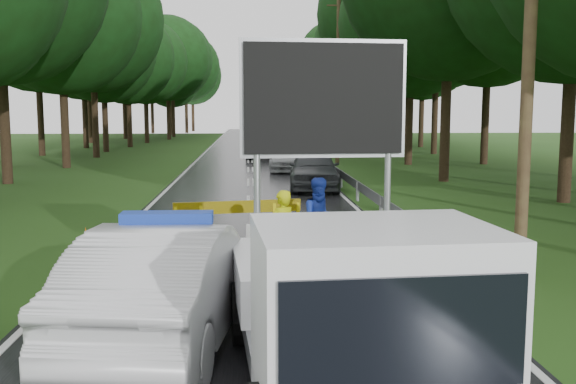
{
  "coord_description": "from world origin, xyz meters",
  "views": [
    {
      "loc": [
        -0.09,
        -10.0,
        3.14
      ],
      "look_at": [
        0.8,
        4.44,
        1.3
      ],
      "focal_mm": 40.0,
      "sensor_mm": 36.0,
      "label": 1
    }
  ],
  "objects": [
    {
      "name": "police_sedan",
      "position": [
        -1.19,
        -1.42,
        0.82
      ],
      "size": [
        2.39,
        5.13,
        1.79
      ],
      "rotation": [
        0.0,
        0.0,
        3.0
      ],
      "color": "silver",
      "rests_on": "ground"
    },
    {
      "name": "cone_right",
      "position": [
        2.4,
        4.5,
        0.32
      ],
      "size": [
        0.31,
        0.31,
        0.65
      ],
      "color": "black",
      "rests_on": "ground"
    },
    {
      "name": "queue_car_third",
      "position": [
        1.07,
        32.86,
        0.82
      ],
      "size": [
        2.78,
        5.93,
        1.64
      ],
      "primitive_type": "imported",
      "rotation": [
        0.0,
        0.0,
        0.01
      ],
      "color": "black",
      "rests_on": "ground"
    },
    {
      "name": "cone_near_left",
      "position": [
        -2.89,
        -1.0,
        0.39
      ],
      "size": [
        0.38,
        0.38,
        0.81
      ],
      "color": "black",
      "rests_on": "ground"
    },
    {
      "name": "ground",
      "position": [
        0.0,
        0.0,
        0.0
      ],
      "size": [
        160.0,
        160.0,
        0.0
      ],
      "primitive_type": "plane",
      "color": "#254413",
      "rests_on": "ground"
    },
    {
      "name": "officer",
      "position": [
        0.54,
        2.11,
        0.82
      ],
      "size": [
        0.71,
        0.67,
        1.63
      ],
      "primitive_type": "imported",
      "rotation": [
        0.0,
        0.0,
        3.77
      ],
      "color": "#C8D50B",
      "rests_on": "ground"
    },
    {
      "name": "cone_far",
      "position": [
        1.34,
        4.99,
        0.34
      ],
      "size": [
        0.34,
        0.34,
        0.71
      ],
      "color": "black",
      "rests_on": "ground"
    },
    {
      "name": "cone_left_mid",
      "position": [
        -3.4,
        3.0,
        0.39
      ],
      "size": [
        0.38,
        0.38,
        0.8
      ],
      "color": "black",
      "rests_on": "ground"
    },
    {
      "name": "civilian",
      "position": [
        1.39,
        3.0,
        0.89
      ],
      "size": [
        1.01,
        0.87,
        1.78
      ],
      "primitive_type": "imported",
      "rotation": [
        0.0,
        0.0,
        0.26
      ],
      "color": "navy",
      "rests_on": "ground"
    },
    {
      "name": "utility_pole_mid",
      "position": [
        5.2,
        28.0,
        5.06
      ],
      "size": [
        1.4,
        0.24,
        10.0
      ],
      "color": "#402C1E",
      "rests_on": "ground"
    },
    {
      "name": "queue_car_second",
      "position": [
        1.96,
        23.4,
        0.64
      ],
      "size": [
        2.18,
        4.57,
        1.29
      ],
      "primitive_type": "imported",
      "rotation": [
        0.0,
        0.0,
        -0.09
      ],
      "color": "#999CA1",
      "rests_on": "ground"
    },
    {
      "name": "road",
      "position": [
        0.0,
        30.0,
        0.01
      ],
      "size": [
        7.0,
        140.0,
        0.02
      ],
      "primitive_type": "cube",
      "color": "black",
      "rests_on": "ground"
    },
    {
      "name": "utility_pole_far",
      "position": [
        5.2,
        54.0,
        5.06
      ],
      "size": [
        1.4,
        0.24,
        10.0
      ],
      "color": "#402C1E",
      "rests_on": "ground"
    },
    {
      "name": "queue_car_fourth",
      "position": [
        2.6,
        38.86,
        0.77
      ],
      "size": [
        2.1,
        4.81,
        1.54
      ],
      "primitive_type": "imported",
      "rotation": [
        0.0,
        0.0,
        0.1
      ],
      "color": "#3C3E43",
      "rests_on": "ground"
    },
    {
      "name": "utility_pole_near",
      "position": [
        5.2,
        2.0,
        5.06
      ],
      "size": [
        1.4,
        0.24,
        10.0
      ],
      "color": "#402C1E",
      "rests_on": "ground"
    },
    {
      "name": "barrier",
      "position": [
        -0.33,
        4.0,
        0.88
      ],
      "size": [
        2.8,
        0.55,
        1.17
      ],
      "rotation": [
        0.0,
        0.0,
        0.18
      ],
      "color": "yellow",
      "rests_on": "ground"
    },
    {
      "name": "work_truck",
      "position": [
        0.92,
        -3.43,
        1.07
      ],
      "size": [
        2.52,
        5.1,
        3.95
      ],
      "rotation": [
        0.0,
        0.0,
        0.07
      ],
      "color": "gray",
      "rests_on": "ground"
    },
    {
      "name": "cone_center",
      "position": [
        -0.88,
        0.0,
        0.32
      ],
      "size": [
        0.31,
        0.31,
        0.66
      ],
      "color": "black",
      "rests_on": "ground"
    },
    {
      "name": "queue_car_first",
      "position": [
        2.51,
        15.49,
        0.82
      ],
      "size": [
        2.27,
        4.93,
        1.64
      ],
      "primitive_type": "imported",
      "rotation": [
        0.0,
        0.0,
        -0.07
      ],
      "color": "#3B3F42",
      "rests_on": "ground"
    },
    {
      "name": "guardrail",
      "position": [
        3.7,
        29.67,
        0.55
      ],
      "size": [
        0.12,
        60.06,
        0.7
      ],
      "color": "gray",
      "rests_on": "ground"
    }
  ]
}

